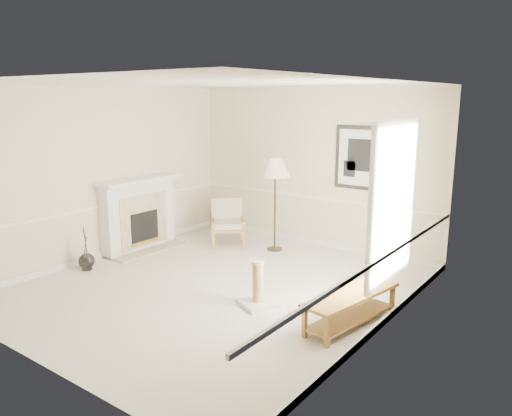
{
  "coord_description": "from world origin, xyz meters",
  "views": [
    {
      "loc": [
        4.56,
        -5.21,
        2.71
      ],
      "look_at": [
        0.21,
        0.7,
        1.08
      ],
      "focal_mm": 35.0,
      "sensor_mm": 36.0,
      "label": 1
    }
  ],
  "objects_px": {
    "bench": "(351,304)",
    "scratching_post": "(258,291)",
    "armchair": "(227,219)",
    "floor_lamp": "(275,170)",
    "floor_vase": "(87,261)"
  },
  "relations": [
    {
      "from": "floor_vase",
      "to": "floor_lamp",
      "type": "bearing_deg",
      "value": 55.7
    },
    {
      "from": "bench",
      "to": "scratching_post",
      "type": "height_order",
      "value": "scratching_post"
    },
    {
      "from": "armchair",
      "to": "floor_lamp",
      "type": "bearing_deg",
      "value": -34.88
    },
    {
      "from": "armchair",
      "to": "floor_lamp",
      "type": "xyz_separation_m",
      "value": [
        1.0,
        0.14,
        1.01
      ]
    },
    {
      "from": "floor_vase",
      "to": "bench",
      "type": "relative_size",
      "value": 0.5
    },
    {
      "from": "armchair",
      "to": "scratching_post",
      "type": "distance_m",
      "value": 3.03
    },
    {
      "from": "armchair",
      "to": "floor_lamp",
      "type": "relative_size",
      "value": 0.55
    },
    {
      "from": "floor_vase",
      "to": "scratching_post",
      "type": "height_order",
      "value": "floor_vase"
    },
    {
      "from": "armchair",
      "to": "bench",
      "type": "distance_m",
      "value": 3.93
    },
    {
      "from": "scratching_post",
      "to": "armchair",
      "type": "bearing_deg",
      "value": 137.31
    },
    {
      "from": "bench",
      "to": "scratching_post",
      "type": "xyz_separation_m",
      "value": [
        -1.25,
        -0.2,
        -0.08
      ]
    },
    {
      "from": "floor_lamp",
      "to": "scratching_post",
      "type": "bearing_deg",
      "value": -60.87
    },
    {
      "from": "floor_vase",
      "to": "armchair",
      "type": "distance_m",
      "value": 2.69
    },
    {
      "from": "floor_vase",
      "to": "bench",
      "type": "height_order",
      "value": "floor_vase"
    },
    {
      "from": "floor_lamp",
      "to": "scratching_post",
      "type": "height_order",
      "value": "floor_lamp"
    }
  ]
}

